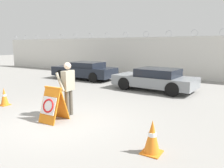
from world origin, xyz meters
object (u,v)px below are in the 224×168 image
at_px(parked_car_rear_sedan, 155,79).
at_px(traffic_cone_near, 4,97).
at_px(traffic_cone_mid, 152,137).
at_px(security_guard, 68,86).
at_px(barricade_sign, 53,104).
at_px(parked_car_front_coupe, 85,70).

bearing_deg(parked_car_rear_sedan, traffic_cone_near, 59.99).
distance_m(traffic_cone_near, traffic_cone_mid, 6.51).
bearing_deg(security_guard, traffic_cone_mid, 70.81).
distance_m(security_guard, traffic_cone_mid, 3.63).
xyz_separation_m(barricade_sign, parked_car_rear_sedan, (1.04, 6.29, 0.05)).
bearing_deg(barricade_sign, traffic_cone_mid, -6.86).
bearing_deg(security_guard, parked_car_front_coupe, -147.36).
height_order(traffic_cone_near, parked_car_front_coupe, parked_car_front_coupe).
relative_size(barricade_sign, parked_car_rear_sedan, 0.25).
height_order(security_guard, traffic_cone_near, security_guard).
bearing_deg(traffic_cone_near, parked_car_front_coupe, 102.27).
bearing_deg(security_guard, barricade_sign, -3.82).
bearing_deg(traffic_cone_near, security_guard, 7.16).
height_order(barricade_sign, security_guard, security_guard).
bearing_deg(parked_car_front_coupe, security_guard, 123.82).
bearing_deg(traffic_cone_mid, traffic_cone_near, 174.07).
relative_size(traffic_cone_near, traffic_cone_mid, 0.92).
distance_m(traffic_cone_near, parked_car_rear_sedan, 7.23).
distance_m(parked_car_front_coupe, parked_car_rear_sedan, 5.73).
distance_m(traffic_cone_near, parked_car_front_coupe, 7.24).
bearing_deg(barricade_sign, security_guard, 87.06).
bearing_deg(security_guard, traffic_cone_near, -84.78).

